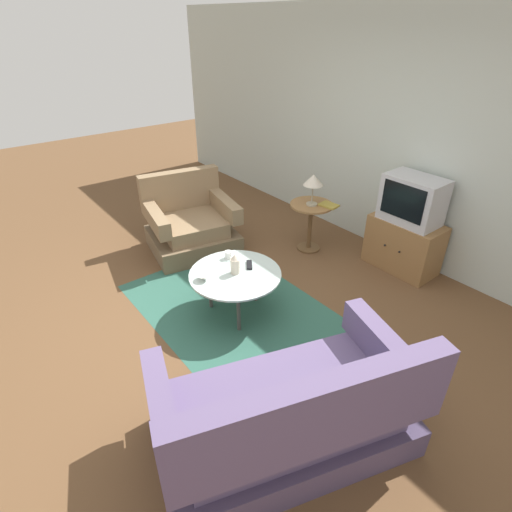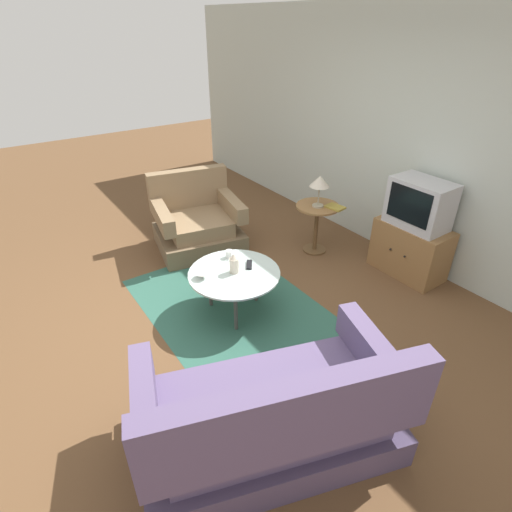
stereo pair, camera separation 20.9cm
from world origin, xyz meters
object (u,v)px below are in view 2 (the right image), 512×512
Objects in this scene: coffee_table at (234,275)px; table_lamp at (320,183)px; couch at (273,416)px; television at (420,204)px; armchair at (197,224)px; tv_remote_dark at (249,265)px; bowl at (202,275)px; book at (335,207)px; tv_stand at (410,249)px; mug at (229,254)px; vase at (234,264)px; side_table at (317,218)px.

table_lamp reaches higher than coffee_table.
television is at bearing 37.18° from couch.
armchair is at bearing 90.18° from couch.
bowl is at bearing -62.75° from tv_remote_dark.
book is (-0.27, 1.39, 0.16)m from tv_remote_dark.
tv_stand is at bearing 75.53° from coffee_table.
coffee_table is 7.76× the size of mug.
television reaches higher than armchair.
vase is at bearing 85.45° from couch.
side_table is at bearing 144.69° from tv_remote_dark.
book is at bearing 100.29° from coffee_table.
mug is (0.20, -1.35, 0.05)m from side_table.
table_lamp is (0.98, 1.10, 0.61)m from armchair.
tv_stand is at bearing 18.85° from book.
armchair is 7.42× the size of tv_remote_dark.
bowl is at bearing -78.11° from side_table.
book is (-0.03, 1.46, 0.13)m from mug.
vase reaches higher than mug.
tv_stand is (0.51, 1.99, -0.13)m from coffee_table.
bowl is (-0.09, -0.29, 0.06)m from coffee_table.
side_table is 4.94× the size of bowl.
mug is 0.72× the size of tv_remote_dark.
couch reaches higher than mug.
vase is at bearing 109.35° from coffee_table.
coffee_table is 1.43× the size of television.
table_lamp is (-0.44, 1.44, 0.48)m from coffee_table.
table_lamp reaches higher than book.
tv_stand is 6.34× the size of bowl.
armchair is 1.71m from book.
tv_remote_dark is at bearing -106.42° from tv_stand.
side_table is (0.96, 1.12, 0.14)m from armchair.
bowl is (-0.60, -2.27, 0.19)m from tv_stand.
television is 4.93× the size of bowl.
book is (0.17, 0.11, 0.18)m from side_table.
bowl is at bearing -78.61° from table_lamp.
television reaches higher than side_table.
television reaches higher than coffee_table.
mug is at bearing -82.40° from table_lamp.
armchair is 1.33× the size of coffee_table.
armchair is at bearing 166.62° from coffee_table.
television is at bearing -90.00° from tv_stand.
couch is at bearing -47.93° from side_table.
armchair is 9.34× the size of bowl.
couch is 1.52m from bowl.
armchair is 1.89× the size of side_table.
side_table is at bearing 107.38° from coffee_table.
table_lamp reaches higher than mug.
armchair is at bearing 168.81° from mug.
side_table is 1.00× the size of television.
table_lamp is (-0.95, -0.54, 0.06)m from television.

